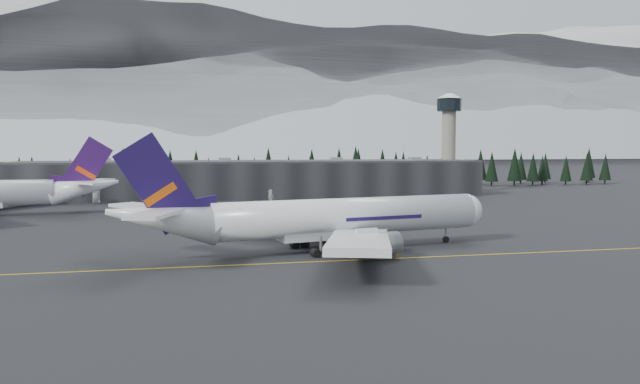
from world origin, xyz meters
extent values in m
plane|color=black|center=(0.00, 0.00, 0.00)|extent=(1400.00, 1400.00, 0.00)
cube|color=gold|center=(0.00, -2.00, 0.01)|extent=(400.00, 0.40, 0.02)
cube|color=black|center=(0.00, 125.00, 6.00)|extent=(160.00, 30.00, 12.00)
cube|color=#333335|center=(0.00, 125.00, 12.30)|extent=(160.00, 30.00, 0.60)
cylinder|color=gray|center=(75.00, 128.00, 16.00)|extent=(5.20, 5.20, 32.00)
cylinder|color=black|center=(75.00, 128.00, 33.25)|extent=(9.20, 9.20, 4.50)
cone|color=silver|center=(75.00, 128.00, 36.70)|extent=(10.00, 10.00, 2.00)
cube|color=black|center=(0.00, 162.00, 7.50)|extent=(360.00, 20.00, 15.00)
cylinder|color=silver|center=(2.34, 7.99, 5.70)|extent=(47.99, 14.78, 6.22)
sphere|color=silver|center=(25.77, 12.33, 5.70)|extent=(6.22, 6.22, 6.22)
cone|color=silver|center=(-28.22, 2.34, 6.63)|extent=(18.24, 9.28, 9.00)
cube|color=silver|center=(-6.69, 22.65, 4.04)|extent=(24.55, 27.88, 2.66)
cylinder|color=gray|center=(0.45, 18.18, 2.28)|extent=(7.34, 5.10, 3.94)
cube|color=silver|center=(-0.85, -8.93, 4.04)|extent=(16.64, 30.18, 2.66)
cylinder|color=gray|center=(4.22, -2.19, 2.28)|extent=(7.34, 5.10, 3.94)
cube|color=#1B0E43|center=(-28.73, 2.25, 11.91)|extent=(13.00, 2.90, 15.43)
cube|color=#CD4E0C|center=(-28.53, 2.28, 10.36)|extent=(5.07, 1.49, 3.80)
cube|color=silver|center=(-31.39, 8.08, 8.08)|extent=(10.94, 11.70, 0.52)
cube|color=silver|center=(-29.13, -4.15, 8.08)|extent=(8.20, 12.30, 0.52)
cylinder|color=black|center=(21.70, 11.57, 1.55)|extent=(0.52, 0.52, 3.11)
cylinder|color=black|center=(-5.64, 11.26, 1.55)|extent=(0.52, 0.52, 3.11)
cylinder|color=black|center=(-3.94, 2.09, 1.55)|extent=(0.52, 0.52, 3.11)
cone|color=white|center=(-49.77, 78.60, 6.84)|extent=(18.22, 7.23, 9.28)
cube|color=#32114F|center=(-49.23, 78.62, 12.29)|extent=(13.54, 1.16, 15.91)
cube|color=#F0400E|center=(-49.45, 78.61, 10.68)|extent=(5.23, 0.84, 3.92)
cube|color=white|center=(-47.34, 72.29, 8.33)|extent=(10.39, 12.49, 0.53)
cube|color=white|center=(-47.93, 85.10, 8.33)|extent=(9.67, 12.65, 0.53)
imported|color=silver|center=(-50.53, 107.64, 0.66)|extent=(2.40, 4.85, 1.32)
imported|color=#BABABC|center=(2.62, 100.15, 0.70)|extent=(4.31, 3.65, 1.39)
camera|label=1|loc=(-25.85, -93.46, 17.44)|focal=35.00mm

